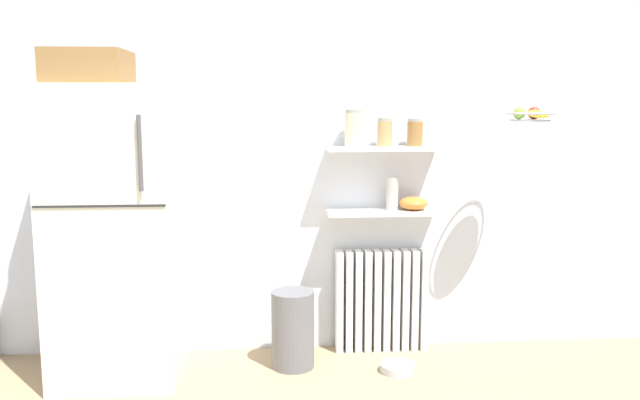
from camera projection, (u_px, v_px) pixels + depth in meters
name	position (u px, v px, depth m)	size (l,w,h in m)	color
back_wall	(341.00, 151.00, 4.28)	(7.04, 0.10, 2.60)	silver
refrigerator	(115.00, 226.00, 3.86)	(0.70, 0.72, 1.91)	silver
radiator	(381.00, 300.00, 4.32)	(0.60, 0.12, 0.66)	white
wall_shelf_lower	(383.00, 212.00, 4.20)	(0.72, 0.22, 0.03)	white
wall_shelf_upper	(384.00, 148.00, 4.14)	(0.72, 0.22, 0.03)	white
storage_jar_0	(354.00, 128.00, 4.11)	(0.12, 0.12, 0.23)	beige
storage_jar_1	(385.00, 132.00, 4.12)	(0.09, 0.09, 0.18)	tan
storage_jar_2	(415.00, 133.00, 4.14)	(0.10, 0.10, 0.17)	olive
vase	(392.00, 193.00, 4.19)	(0.08, 0.08, 0.21)	#B2ADA8
shelf_bowl	(413.00, 203.00, 4.21)	(0.19, 0.19, 0.08)	orange
trash_bin	(293.00, 329.00, 4.05)	(0.26, 0.26, 0.48)	slate
pet_food_bowl	(397.00, 368.00, 4.00)	(0.21, 0.21, 0.05)	#B7B7BC
hanging_fruit_basket	(530.00, 115.00, 3.88)	(0.29, 0.29, 0.08)	#B2B2B7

